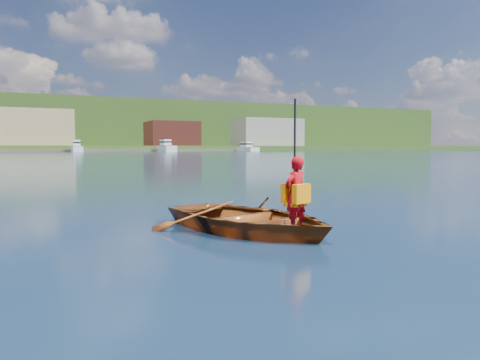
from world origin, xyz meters
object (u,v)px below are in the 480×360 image
marina_yachts (53,148)px  child_paddler (296,194)px  rowboat (249,219)px  dock (3,151)px

marina_yachts → child_paddler: bearing=-90.4°
rowboat → marina_yachts: size_ratio=0.03×
child_paddler → dock: child_paddler is taller
rowboat → child_paddler: child_paddler is taller
rowboat → marina_yachts: bearing=89.4°
rowboat → child_paddler: (0.44, -0.80, 0.49)m
rowboat → dock: bearing=94.6°
marina_yachts → rowboat: bearing=-90.6°
child_paddler → rowboat: bearing=118.9°
dock → marina_yachts: size_ratio=1.13×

